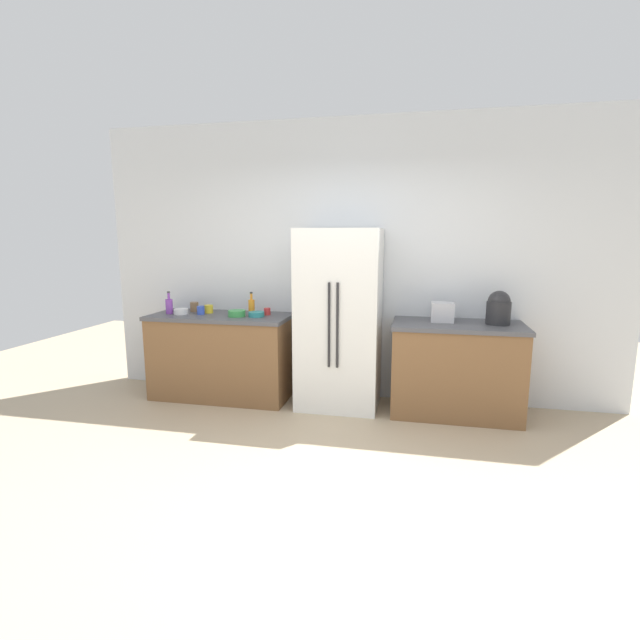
{
  "coord_description": "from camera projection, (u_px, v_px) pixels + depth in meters",
  "views": [
    {
      "loc": [
        0.7,
        -2.92,
        1.72
      ],
      "look_at": [
        -0.03,
        0.49,
        1.1
      ],
      "focal_mm": 26.11,
      "sensor_mm": 36.0,
      "label": 1
    }
  ],
  "objects": [
    {
      "name": "cup_a",
      "position": [
        267.0,
        311.0,
        4.93
      ],
      "size": [
        0.07,
        0.07,
        0.07
      ],
      "primitive_type": "cylinder",
      "color": "red",
      "rests_on": "counter_left"
    },
    {
      "name": "bowl_a",
      "position": [
        181.0,
        311.0,
        4.98
      ],
      "size": [
        0.15,
        0.15,
        0.06
      ],
      "primitive_type": "cylinder",
      "color": "white",
      "rests_on": "counter_left"
    },
    {
      "name": "bottle_b",
      "position": [
        252.0,
        306.0,
        4.97
      ],
      "size": [
        0.07,
        0.07,
        0.24
      ],
      "color": "orange",
      "rests_on": "counter_left"
    },
    {
      "name": "refrigerator",
      "position": [
        339.0,
        320.0,
        4.68
      ],
      "size": [
        0.81,
        0.65,
        1.8
      ],
      "color": "white",
      "rests_on": "ground_plane"
    },
    {
      "name": "rice_cooker",
      "position": [
        499.0,
        308.0,
        4.37
      ],
      "size": [
        0.22,
        0.22,
        0.32
      ],
      "color": "#262628",
      "rests_on": "counter_right"
    },
    {
      "name": "ground_plane",
      "position": [
        310.0,
        486.0,
        3.26
      ],
      "size": [
        11.07,
        11.07,
        0.0
      ],
      "primitive_type": "plane",
      "color": "tan"
    },
    {
      "name": "counter_right",
      "position": [
        456.0,
        369.0,
        4.52
      ],
      "size": [
        1.24,
        0.67,
        0.91
      ],
      "color": "brown",
      "rests_on": "ground_plane"
    },
    {
      "name": "toaster",
      "position": [
        442.0,
        312.0,
        4.53
      ],
      "size": [
        0.22,
        0.18,
        0.19
      ],
      "primitive_type": "cube",
      "color": "silver",
      "rests_on": "counter_right"
    },
    {
      "name": "kitchen_back_panel",
      "position": [
        353.0,
        262.0,
        4.94
      ],
      "size": [
        5.54,
        0.1,
        2.92
      ],
      "primitive_type": "cube",
      "color": "silver",
      "rests_on": "ground_plane"
    },
    {
      "name": "counter_left",
      "position": [
        222.0,
        356.0,
        5.03
      ],
      "size": [
        1.5,
        0.67,
        0.91
      ],
      "color": "brown",
      "rests_on": "ground_plane"
    },
    {
      "name": "bowl_b",
      "position": [
        237.0,
        313.0,
        4.84
      ],
      "size": [
        0.18,
        0.18,
        0.06
      ],
      "primitive_type": "cylinder",
      "color": "green",
      "rests_on": "counter_left"
    },
    {
      "name": "cup_d",
      "position": [
        194.0,
        307.0,
        5.16
      ],
      "size": [
        0.09,
        0.09,
        0.1
      ],
      "primitive_type": "cylinder",
      "color": "brown",
      "rests_on": "counter_left"
    },
    {
      "name": "bottle_a",
      "position": [
        169.0,
        306.0,
        5.0
      ],
      "size": [
        0.08,
        0.08,
        0.24
      ],
      "color": "purple",
      "rests_on": "counter_left"
    },
    {
      "name": "bowl_c",
      "position": [
        256.0,
        314.0,
        4.82
      ],
      "size": [
        0.16,
        0.16,
        0.05
      ],
      "primitive_type": "cylinder",
      "color": "teal",
      "rests_on": "counter_left"
    },
    {
      "name": "cup_b",
      "position": [
        201.0,
        310.0,
        4.96
      ],
      "size": [
        0.08,
        0.08,
        0.09
      ],
      "primitive_type": "cylinder",
      "color": "blue",
      "rests_on": "counter_left"
    },
    {
      "name": "cup_c",
      "position": [
        209.0,
        309.0,
        5.06
      ],
      "size": [
        0.09,
        0.09,
        0.09
      ],
      "primitive_type": "cylinder",
      "color": "yellow",
      "rests_on": "counter_left"
    }
  ]
}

